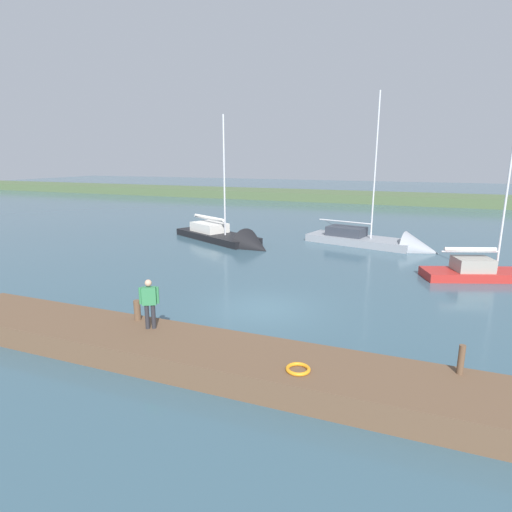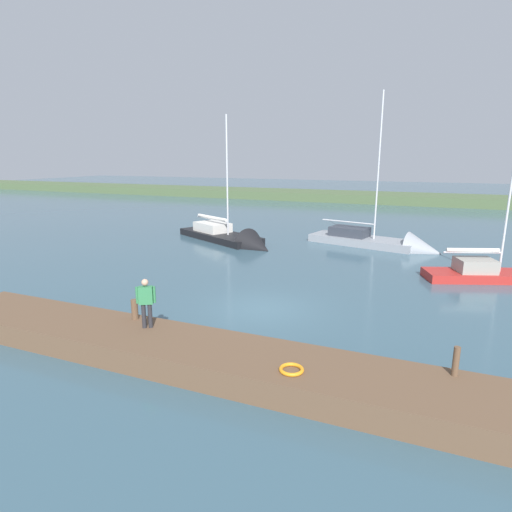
# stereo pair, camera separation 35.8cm
# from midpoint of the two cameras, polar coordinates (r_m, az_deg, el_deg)

# --- Properties ---
(ground_plane) EXTENTS (200.00, 200.00, 0.00)m
(ground_plane) POSITION_cam_midpoint_polar(r_m,az_deg,el_deg) (17.57, 0.50, -7.31)
(ground_plane) COLOR #385666
(far_shoreline) EXTENTS (180.00, 8.00, 2.40)m
(far_shoreline) POSITION_cam_midpoint_polar(r_m,az_deg,el_deg) (62.20, 16.00, 7.17)
(far_shoreline) COLOR #4C603D
(far_shoreline) RESTS_ON ground_plane
(dock_pier) EXTENTS (20.11, 2.54, 0.75)m
(dock_pier) POSITION_cam_midpoint_polar(r_m,az_deg,el_deg) (13.03, -8.04, -13.37)
(dock_pier) COLOR brown
(dock_pier) RESTS_ON ground_plane
(mooring_post_near) EXTENTS (0.16, 0.16, 0.79)m
(mooring_post_near) POSITION_cam_midpoint_polar(r_m,az_deg,el_deg) (12.14, 25.53, -12.69)
(mooring_post_near) COLOR brown
(mooring_post_near) RESTS_ON dock_pier
(mooring_post_far) EXTENTS (0.23, 0.23, 0.70)m
(mooring_post_far) POSITION_cam_midpoint_polar(r_m,az_deg,el_deg) (15.00, -16.63, -7.12)
(mooring_post_far) COLOR brown
(mooring_post_far) RESTS_ON dock_pier
(life_ring_buoy) EXTENTS (0.66, 0.66, 0.10)m
(life_ring_buoy) POSITION_cam_midpoint_polar(r_m,az_deg,el_deg) (11.33, 4.86, -15.20)
(life_ring_buoy) COLOR orange
(life_ring_buoy) RESTS_ON dock_pier
(sailboat_mid_channel) EXTENTS (9.60, 4.67, 11.75)m
(sailboat_mid_channel) POSITION_cam_midpoint_polar(r_m,az_deg,el_deg) (30.79, 16.41, 1.45)
(sailboat_mid_channel) COLOR gray
(sailboat_mid_channel) RESTS_ON ground_plane
(sailboat_outer_mooring) EXTENTS (7.31, 4.10, 9.17)m
(sailboat_outer_mooring) POSITION_cam_midpoint_polar(r_m,az_deg,el_deg) (25.18, 30.19, -2.39)
(sailboat_outer_mooring) COLOR #B22823
(sailboat_outer_mooring) RESTS_ON ground_plane
(sailboat_inner_slip) EXTENTS (9.62, 6.62, 10.41)m
(sailboat_inner_slip) POSITION_cam_midpoint_polar(r_m,az_deg,el_deg) (31.03, -3.89, 2.08)
(sailboat_inner_slip) COLOR black
(sailboat_inner_slip) RESTS_ON ground_plane
(person_on_dock) EXTENTS (0.57, 0.41, 1.66)m
(person_on_dock) POSITION_cam_midpoint_polar(r_m,az_deg,el_deg) (13.96, -15.13, -5.93)
(person_on_dock) COLOR #28282D
(person_on_dock) RESTS_ON dock_pier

